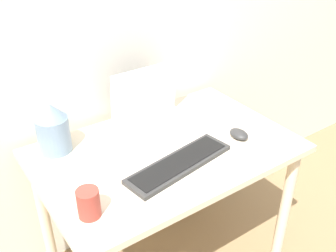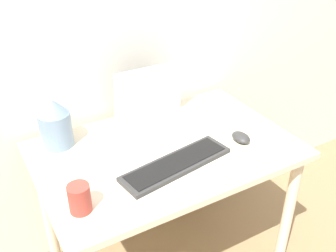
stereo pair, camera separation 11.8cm
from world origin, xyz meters
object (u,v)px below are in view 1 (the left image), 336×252
keyboard (179,164)px  mouse (239,134)px  laptop (154,115)px  vase (53,128)px  mug (89,203)px

keyboard → mouse: 0.34m
laptop → vase: (-0.44, 0.07, 0.05)m
mouse → keyboard: bearing=-176.9°
mug → laptop: bearing=36.8°
laptop → vase: size_ratio=1.57×
vase → mug: (-0.05, -0.43, -0.05)m
mouse → vase: bearing=152.3°
keyboard → mug: (-0.41, -0.05, 0.04)m
vase → mouse: bearing=-27.7°
laptop → mug: bearing=-143.2°
keyboard → mug: size_ratio=4.68×
laptop → mug: 0.61m
laptop → mug: size_ratio=3.29×
vase → mug: size_ratio=2.10×
vase → mug: 0.44m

